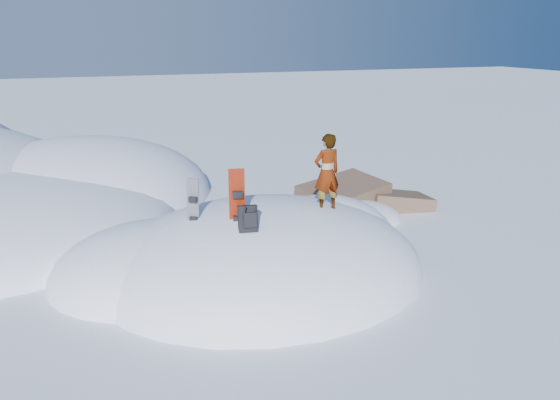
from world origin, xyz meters
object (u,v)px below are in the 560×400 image
object	(u,v)px
snowboard_red	(237,209)
backpack	(248,219)
person	(327,173)
snowboard_dark	(193,211)

from	to	relation	value
snowboard_red	backpack	xyz separation A→B (m)	(0.06, -0.50, -0.04)
snowboard_red	person	xyz separation A→B (m)	(2.03, 0.26, 0.49)
snowboard_red	snowboard_dark	xyz separation A→B (m)	(-0.76, 0.55, -0.12)
snowboard_red	snowboard_dark	distance (m)	0.94
snowboard_red	backpack	size ratio (longest dim) A/B	2.85
backpack	person	world-z (taller)	person
snowboard_red	person	size ratio (longest dim) A/B	1.01
backpack	person	distance (m)	2.18
snowboard_dark	person	size ratio (longest dim) A/B	0.83
snowboard_dark	backpack	distance (m)	1.33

